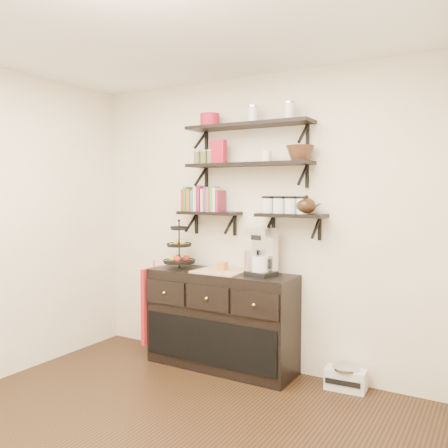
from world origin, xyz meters
TOP-DOWN VIEW (x-y plane):
  - ceiling at (0.00, 0.00)m, footprint 3.50×3.50m
  - back_wall at (0.00, 1.75)m, footprint 3.50×0.02m
  - right_wall at (1.75, 0.00)m, footprint 0.02×3.50m
  - shelf_top at (0.00, 1.62)m, footprint 1.20×0.27m
  - shelf_mid at (0.00, 1.62)m, footprint 1.20×0.27m
  - shelf_low_left at (-0.42, 1.63)m, footprint 0.60×0.25m
  - shelf_low_right at (0.42, 1.63)m, footprint 0.60×0.25m
  - cookbooks at (-0.47, 1.63)m, footprint 0.43×0.15m
  - glass_canisters at (0.36, 1.63)m, footprint 0.43×0.10m
  - sideboard at (-0.22, 1.51)m, footprint 1.40×0.50m
  - fruit_stand at (-0.69, 1.52)m, footprint 0.31×0.31m
  - candle at (-0.21, 1.51)m, footprint 0.08×0.08m
  - coffee_maker at (0.19, 1.54)m, footprint 0.27×0.27m
  - thermal_carafe at (0.09, 1.49)m, footprint 0.11×0.11m
  - apron at (-0.95, 1.41)m, footprint 0.04×0.32m
  - radio at (0.93, 1.60)m, footprint 0.34×0.23m
  - recipe_box at (-0.31, 1.61)m, footprint 0.16×0.07m
  - walnut_bowl at (0.50, 1.61)m, footprint 0.24×0.24m
  - ramekins at (0.19, 1.61)m, footprint 0.09×0.09m
  - teapot at (0.55, 1.63)m, footprint 0.23×0.17m
  - red_pot at (-0.40, 1.61)m, footprint 0.18×0.18m

SIDE VIEW (x-z plane):
  - radio at x=0.93m, z-range 0.00..0.19m
  - sideboard at x=-0.22m, z-range -0.01..0.91m
  - apron at x=-0.95m, z-range 0.16..0.89m
  - candle at x=-0.21m, z-range 0.92..1.00m
  - thermal_carafe at x=0.09m, z-range 0.90..1.12m
  - fruit_stand at x=-0.69m, z-range 0.83..1.28m
  - coffee_maker at x=0.19m, z-range 0.89..1.32m
  - back_wall at x=0.00m, z-range 0.00..2.70m
  - right_wall at x=1.75m, z-range 0.00..2.70m
  - shelf_low_left at x=-0.42m, z-range 1.31..1.54m
  - shelf_low_right at x=0.42m, z-range 1.31..1.54m
  - glass_canisters at x=0.36m, z-range 1.45..1.58m
  - teapot at x=0.55m, z-range 1.45..1.61m
  - cookbooks at x=-0.47m, z-range 1.44..1.70m
  - shelf_mid at x=0.00m, z-range 1.77..2.00m
  - ramekins at x=0.19m, z-range 1.90..2.00m
  - walnut_bowl at x=0.50m, z-range 1.90..2.03m
  - recipe_box at x=-0.31m, z-range 1.90..2.12m
  - shelf_top at x=0.00m, z-range 2.12..2.35m
  - red_pot at x=-0.40m, z-range 2.25..2.37m
  - ceiling at x=0.00m, z-range 2.69..2.71m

